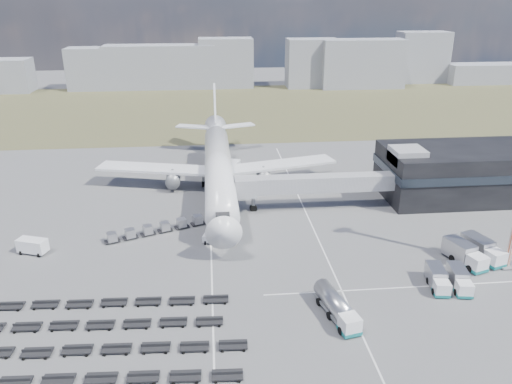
{
  "coord_description": "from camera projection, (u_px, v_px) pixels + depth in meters",
  "views": [
    {
      "loc": [
        -1.57,
        -65.82,
        38.78
      ],
      "look_at": [
        6.66,
        19.97,
        4.0
      ],
      "focal_mm": 35.0,
      "sensor_mm": 36.0,
      "label": 1
    }
  ],
  "objects": [
    {
      "name": "service_trucks_far",
      "position": [
        474.0,
        252.0,
        76.54
      ],
      "size": [
        8.12,
        8.92,
        2.98
      ],
      "rotation": [
        0.0,
        0.0,
        0.3
      ],
      "color": "white",
      "rests_on": "ground"
    },
    {
      "name": "fuel_tanker",
      "position": [
        337.0,
        307.0,
        63.36
      ],
      "size": [
        4.32,
        9.63,
        3.02
      ],
      "rotation": [
        0.0,
        0.0,
        0.22
      ],
      "color": "white",
      "rests_on": "ground"
    },
    {
      "name": "baggage_dollies",
      "position": [
        95.0,
        338.0,
        59.39
      ],
      "size": [
        36.22,
        17.34,
        0.81
      ],
      "rotation": [
        0.0,
        0.0,
        -0.04
      ],
      "color": "black",
      "rests_on": "ground"
    },
    {
      "name": "ground",
      "position": [
        225.0,
        267.0,
        75.41
      ],
      "size": [
        420.0,
        420.0,
        0.0
      ],
      "primitive_type": "plane",
      "color": "#565659",
      "rests_on": "ground"
    },
    {
      "name": "airliner",
      "position": [
        218.0,
        165.0,
        103.31
      ],
      "size": [
        51.59,
        64.53,
        17.62
      ],
      "color": "white",
      "rests_on": "ground"
    },
    {
      "name": "terminal",
      "position": [
        458.0,
        171.0,
        99.79
      ],
      "size": [
        30.4,
        16.4,
        11.0
      ],
      "color": "black",
      "rests_on": "ground"
    },
    {
      "name": "grass_strip",
      "position": [
        213.0,
        109.0,
        176.95
      ],
      "size": [
        420.0,
        90.0,
        0.01
      ],
      "primitive_type": "cube",
      "color": "#48462B",
      "rests_on": "ground"
    },
    {
      "name": "service_trucks_near",
      "position": [
        448.0,
        279.0,
        69.77
      ],
      "size": [
        5.98,
        6.83,
        2.47
      ],
      "rotation": [
        0.0,
        0.0,
        -0.15
      ],
      "color": "white",
      "rests_on": "ground"
    },
    {
      "name": "pushback_tug",
      "position": [
        213.0,
        239.0,
        82.38
      ],
      "size": [
        3.54,
        2.61,
        1.44
      ],
      "primitive_type": "cube",
      "rotation": [
        0.0,
        0.0,
        -0.29
      ],
      "color": "white",
      "rests_on": "ground"
    },
    {
      "name": "lane_markings",
      "position": [
        286.0,
        254.0,
        79.04
      ],
      "size": [
        47.12,
        110.0,
        0.01
      ],
      "color": "silver",
      "rests_on": "ground"
    },
    {
      "name": "skyline",
      "position": [
        176.0,
        68.0,
        209.91
      ],
      "size": [
        311.19,
        26.14,
        22.11
      ],
      "color": "gray",
      "rests_on": "ground"
    },
    {
      "name": "catering_truck",
      "position": [
        231.0,
        170.0,
        111.74
      ],
      "size": [
        4.76,
        6.98,
        2.96
      ],
      "rotation": [
        0.0,
        0.0,
        -0.36
      ],
      "color": "white",
      "rests_on": "ground"
    },
    {
      "name": "uld_row",
      "position": [
        156.0,
        228.0,
        85.59
      ],
      "size": [
        16.86,
        7.82,
        1.59
      ],
      "rotation": [
        0.0,
        0.0,
        0.38
      ],
      "color": "black",
      "rests_on": "ground"
    },
    {
      "name": "utility_van",
      "position": [
        33.0,
        246.0,
        79.03
      ],
      "size": [
        5.03,
        3.47,
        2.43
      ],
      "primitive_type": "cube",
      "rotation": [
        0.0,
        0.0,
        -0.33
      ],
      "color": "white",
      "rests_on": "ground"
    },
    {
      "name": "jet_bridge",
      "position": [
        305.0,
        184.0,
        93.78
      ],
      "size": [
        30.3,
        3.8,
        7.05
      ],
      "color": "#939399",
      "rests_on": "ground"
    }
  ]
}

